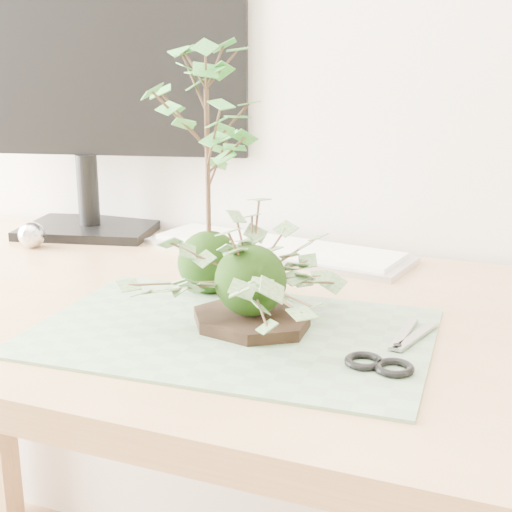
# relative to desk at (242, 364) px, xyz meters

# --- Properties ---
(desk) EXTENTS (1.60, 0.70, 0.74)m
(desk) POSITION_rel_desk_xyz_m (0.00, 0.00, 0.00)
(desk) COLOR tan
(desk) RESTS_ON ground_plane
(cutting_mat) EXTENTS (0.50, 0.35, 0.00)m
(cutting_mat) POSITION_rel_desk_xyz_m (0.03, -0.10, 0.09)
(cutting_mat) COLOR slate
(cutting_mat) RESTS_ON desk
(stone_dish) EXTENTS (0.19, 0.19, 0.01)m
(stone_dish) POSITION_rel_desk_xyz_m (0.05, -0.08, 0.10)
(stone_dish) COLOR black
(stone_dish) RESTS_ON cutting_mat
(ivy_kokedama) EXTENTS (0.31, 0.31, 0.18)m
(ivy_kokedama) POSITION_rel_desk_xyz_m (0.05, -0.08, 0.19)
(ivy_kokedama) COLOR black
(ivy_kokedama) RESTS_ON stone_dish
(maple_kokedama) EXTENTS (0.26, 0.26, 0.38)m
(maple_kokedama) POSITION_rel_desk_xyz_m (-0.07, 0.04, 0.36)
(maple_kokedama) COLOR black
(maple_kokedama) RESTS_ON desk
(keyboard) EXTENTS (0.49, 0.21, 0.02)m
(keyboard) POSITION_rel_desk_xyz_m (-0.05, 0.28, 0.10)
(keyboard) COLOR #B5B5BA
(keyboard) RESTS_ON desk
(monitor) EXTENTS (0.62, 0.24, 0.55)m
(monitor) POSITION_rel_desk_xyz_m (-0.45, 0.30, 0.41)
(monitor) COLOR black
(monitor) RESTS_ON desk
(foil_ball) EXTENTS (0.05, 0.05, 0.05)m
(foil_ball) POSITION_rel_desk_xyz_m (-0.48, 0.15, 0.11)
(foil_ball) COLOR silver
(foil_ball) RESTS_ON desk
(scissors) EXTENTS (0.08, 0.18, 0.01)m
(scissors) POSITION_rel_desk_xyz_m (0.23, -0.12, 0.10)
(scissors) COLOR gray
(scissors) RESTS_ON cutting_mat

